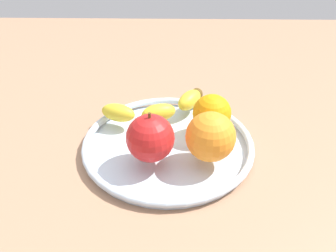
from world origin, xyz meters
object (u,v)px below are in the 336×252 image
banana (158,108)px  apple (150,138)px  fruit_bowl (168,145)px  orange_back_right (212,113)px  orange_center (211,137)px

banana → apple: (-0.70, -12.35, 2.21)cm
fruit_bowl → banana: bearing=104.0°
fruit_bowl → orange_back_right: bearing=24.8°
apple → orange_center: (9.36, 0.33, 0.14)cm
banana → orange_center: size_ratio=2.48×
apple → orange_center: size_ratio=1.07×
banana → orange_back_right: 10.60cm
fruit_bowl → orange_center: bearing=-31.8°
fruit_bowl → orange_center: orange_center is taller
orange_center → orange_back_right: (0.82, 7.61, -0.62)cm
orange_center → fruit_bowl: bearing=148.2°
banana → fruit_bowl: bearing=-95.8°
apple → orange_back_right: apple is taller
orange_center → orange_back_right: size_ratio=1.19×
banana → apple: bearing=-113.0°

